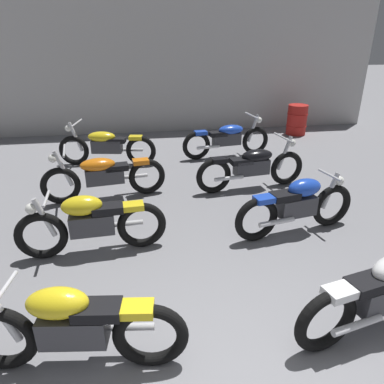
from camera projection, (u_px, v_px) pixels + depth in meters
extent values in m
cube|color=#BCBAB7|center=(160.00, 68.00, 10.27)|extent=(12.80, 0.24, 3.60)
torus|color=black|center=(0.00, 339.00, 3.11)|extent=(0.68, 0.20, 0.67)
torus|color=black|center=(151.00, 336.00, 3.14)|extent=(0.68, 0.20, 0.67)
cylinder|color=silver|center=(3.00, 315.00, 3.01)|extent=(0.25, 0.10, 0.56)
cube|color=#38383D|center=(74.00, 328.00, 3.09)|extent=(0.60, 0.31, 0.28)
ellipsoid|color=yellow|center=(57.00, 303.00, 2.97)|extent=(0.55, 0.35, 0.26)
cube|color=black|center=(97.00, 310.00, 3.01)|extent=(0.43, 0.29, 0.10)
cube|color=yellow|center=(137.00, 309.00, 3.02)|extent=(0.30, 0.24, 0.08)
cylinder|color=silver|center=(3.00, 290.00, 2.90)|extent=(0.10, 0.48, 0.04)
cylinder|color=silver|center=(124.00, 327.00, 3.26)|extent=(0.55, 0.14, 0.07)
torus|color=black|center=(41.00, 236.00, 4.68)|extent=(0.68, 0.15, 0.67)
torus|color=black|center=(142.00, 225.00, 4.94)|extent=(0.68, 0.15, 0.67)
cylinder|color=silver|center=(45.00, 218.00, 4.59)|extent=(0.25, 0.08, 0.56)
cube|color=#38383D|center=(92.00, 224.00, 4.77)|extent=(0.59, 0.27, 0.28)
ellipsoid|color=yellow|center=(82.00, 206.00, 4.63)|extent=(0.54, 0.31, 0.26)
cube|color=black|center=(108.00, 209.00, 4.73)|extent=(0.41, 0.26, 0.10)
cube|color=yellow|center=(133.00, 206.00, 4.79)|extent=(0.29, 0.22, 0.08)
cylinder|color=silver|center=(46.00, 199.00, 4.49)|extent=(0.07, 0.48, 0.04)
sphere|color=white|center=(31.00, 209.00, 4.50)|extent=(0.14, 0.14, 0.14)
cylinder|color=silver|center=(123.00, 224.00, 5.01)|extent=(0.55, 0.10, 0.07)
torus|color=black|center=(61.00, 186.00, 6.20)|extent=(0.68, 0.20, 0.67)
torus|color=black|center=(147.00, 177.00, 6.59)|extent=(0.68, 0.20, 0.67)
cylinder|color=silver|center=(63.00, 168.00, 6.09)|extent=(0.28, 0.11, 0.66)
cube|color=#38383D|center=(105.00, 176.00, 6.35)|extent=(0.69, 0.33, 0.28)
ellipsoid|color=orange|center=(98.00, 165.00, 6.24)|extent=(0.64, 0.40, 0.22)
cube|color=black|center=(117.00, 167.00, 6.35)|extent=(0.43, 0.29, 0.10)
cube|color=orange|center=(141.00, 162.00, 6.44)|extent=(0.30, 0.24, 0.08)
cylinder|color=silver|center=(64.00, 151.00, 5.98)|extent=(0.13, 0.68, 0.04)
sphere|color=white|center=(53.00, 158.00, 5.98)|extent=(0.14, 0.14, 0.14)
cylinder|color=silver|center=(132.00, 177.00, 6.65)|extent=(0.55, 0.14, 0.07)
torus|color=black|center=(74.00, 150.00, 8.04)|extent=(0.68, 0.23, 0.67)
torus|color=black|center=(141.00, 151.00, 8.02)|extent=(0.68, 0.23, 0.67)
cylinder|color=silver|center=(76.00, 137.00, 7.92)|extent=(0.28, 0.12, 0.66)
cube|color=#38383D|center=(107.00, 146.00, 7.99)|extent=(0.69, 0.35, 0.28)
ellipsoid|color=yellow|center=(101.00, 137.00, 7.90)|extent=(0.65, 0.42, 0.22)
cube|color=black|center=(116.00, 140.00, 7.93)|extent=(0.44, 0.31, 0.10)
cube|color=yellow|center=(136.00, 138.00, 7.90)|extent=(0.31, 0.25, 0.08)
cylinder|color=silver|center=(77.00, 123.00, 7.79)|extent=(0.16, 0.68, 0.04)
sphere|color=white|center=(68.00, 128.00, 7.84)|extent=(0.14, 0.14, 0.14)
cylinder|color=silver|center=(131.00, 150.00, 8.15)|extent=(0.55, 0.17, 0.07)
torus|color=black|center=(326.00, 321.00, 3.30)|extent=(0.68, 0.25, 0.67)
cube|color=#38383D|center=(382.00, 295.00, 3.48)|extent=(0.61, 0.36, 0.28)
cube|color=black|center=(368.00, 284.00, 3.32)|extent=(0.44, 0.32, 0.10)
cube|color=white|center=(340.00, 292.00, 3.21)|extent=(0.32, 0.26, 0.08)
cylinder|color=silver|center=(357.00, 325.00, 3.28)|extent=(0.55, 0.19, 0.07)
torus|color=black|center=(332.00, 206.00, 5.49)|extent=(0.68, 0.24, 0.67)
torus|color=black|center=(256.00, 219.00, 5.09)|extent=(0.68, 0.24, 0.67)
cylinder|color=silver|center=(330.00, 191.00, 5.36)|extent=(0.25, 0.12, 0.56)
cube|color=#38383D|center=(296.00, 206.00, 5.25)|extent=(0.61, 0.34, 0.28)
ellipsoid|color=blue|center=(305.00, 188.00, 5.17)|extent=(0.56, 0.37, 0.26)
cube|color=black|center=(285.00, 196.00, 5.10)|extent=(0.44, 0.31, 0.10)
cube|color=blue|center=(264.00, 199.00, 4.99)|extent=(0.31, 0.25, 0.08)
cylinder|color=silver|center=(330.00, 175.00, 5.24)|extent=(0.13, 0.48, 0.04)
sphere|color=white|center=(339.00, 181.00, 5.35)|extent=(0.14, 0.14, 0.14)
cylinder|color=silver|center=(277.00, 222.00, 5.06)|extent=(0.55, 0.17, 0.07)
torus|color=black|center=(287.00, 168.00, 7.00)|extent=(0.68, 0.20, 0.67)
torus|color=black|center=(214.00, 176.00, 6.61)|extent=(0.68, 0.20, 0.67)
cylinder|color=silver|center=(285.00, 153.00, 6.85)|extent=(0.28, 0.10, 0.66)
cube|color=#38383D|center=(251.00, 167.00, 6.77)|extent=(0.69, 0.32, 0.28)
ellipsoid|color=black|center=(257.00, 155.00, 6.70)|extent=(0.64, 0.39, 0.22)
cube|color=black|center=(241.00, 161.00, 6.65)|extent=(0.43, 0.29, 0.10)
cube|color=black|center=(219.00, 160.00, 6.52)|extent=(0.30, 0.23, 0.08)
cylinder|color=silver|center=(283.00, 138.00, 6.71)|extent=(0.12, 0.68, 0.04)
sphere|color=white|center=(292.00, 143.00, 6.81)|extent=(0.14, 0.14, 0.14)
cylinder|color=silver|center=(229.00, 178.00, 6.57)|extent=(0.55, 0.14, 0.07)
torus|color=black|center=(255.00, 141.00, 8.77)|extent=(0.68, 0.20, 0.67)
torus|color=black|center=(196.00, 146.00, 8.38)|extent=(0.68, 0.20, 0.67)
cylinder|color=silver|center=(253.00, 128.00, 8.62)|extent=(0.28, 0.11, 0.66)
cube|color=#38383D|center=(227.00, 139.00, 8.53)|extent=(0.69, 0.33, 0.28)
ellipsoid|color=blue|center=(231.00, 130.00, 8.47)|extent=(0.64, 0.40, 0.22)
cube|color=black|center=(218.00, 134.00, 8.42)|extent=(0.43, 0.29, 0.10)
cube|color=blue|center=(201.00, 133.00, 8.28)|extent=(0.30, 0.24, 0.08)
cylinder|color=silver|center=(252.00, 115.00, 8.48)|extent=(0.13, 0.68, 0.04)
sphere|color=white|center=(259.00, 120.00, 8.58)|extent=(0.14, 0.14, 0.14)
cylinder|color=silver|center=(208.00, 147.00, 8.34)|extent=(0.55, 0.14, 0.07)
cylinder|color=red|center=(297.00, 120.00, 10.44)|extent=(0.56, 0.56, 0.85)
torus|color=red|center=(298.00, 114.00, 10.37)|extent=(0.59, 0.59, 0.03)
torus|color=red|center=(296.00, 126.00, 10.51)|extent=(0.59, 0.59, 0.03)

